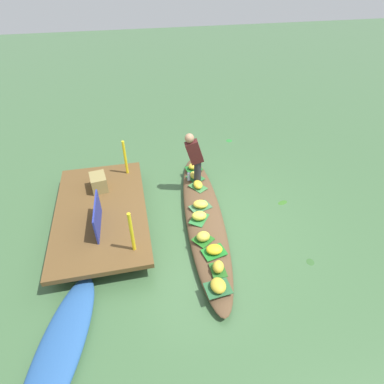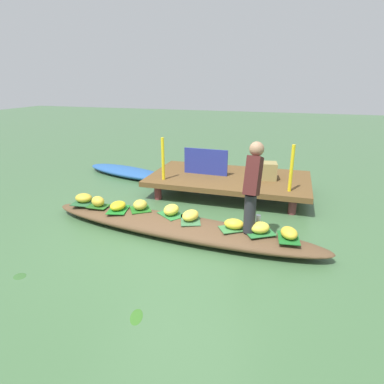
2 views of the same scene
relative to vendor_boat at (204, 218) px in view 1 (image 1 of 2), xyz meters
name	(u,v)px [view 1 (image 1 of 2)]	position (x,y,z in m)	size (l,w,h in m)	color
canal_water	(204,222)	(0.00, 0.00, -0.12)	(40.00, 40.00, 0.00)	#3F663C
dock_platform	(101,211)	(0.40, 2.06, 0.20)	(3.20, 1.80, 0.38)	brown
vendor_boat	(204,218)	(0.00, 0.00, 0.00)	(4.51, 0.77, 0.24)	brown
moored_boat	(60,350)	(-2.20, 2.62, -0.02)	(2.47, 0.64, 0.21)	#285596
leaf_mat_0	(214,252)	(-1.05, 0.07, 0.13)	(0.41, 0.30, 0.01)	#1C7524
banana_bunch_0	(214,249)	(-1.05, 0.07, 0.19)	(0.29, 0.23, 0.14)	yellow
leaf_mat_1	(199,219)	(-0.14, 0.14, 0.13)	(0.41, 0.29, 0.01)	#2B7736
banana_bunch_1	(199,216)	(-0.14, 0.14, 0.21)	(0.29, 0.22, 0.16)	yellow
leaf_mat_2	(200,207)	(0.21, 0.03, 0.13)	(0.43, 0.29, 0.01)	#3C7144
banana_bunch_2	(200,204)	(0.21, 0.03, 0.20)	(0.31, 0.22, 0.15)	yellow
leaf_mat_3	(198,187)	(0.89, -0.07, 0.13)	(0.40, 0.25, 0.01)	#3A7A3E
banana_bunch_3	(198,185)	(0.89, -0.07, 0.20)	(0.28, 0.20, 0.14)	yellow
leaf_mat_4	(194,169)	(1.64, -0.14, 0.13)	(0.39, 0.27, 0.01)	#1C6825
banana_bunch_4	(194,166)	(1.64, -0.14, 0.20)	(0.28, 0.21, 0.15)	gold
leaf_mat_5	(195,178)	(1.25, -0.09, 0.13)	(0.38, 0.30, 0.01)	#297135
banana_bunch_5	(195,175)	(1.25, -0.09, 0.20)	(0.27, 0.23, 0.15)	yellow
leaf_mat_6	(218,288)	(-1.79, 0.21, 0.13)	(0.41, 0.32, 0.01)	#285E34
banana_bunch_6	(218,285)	(-1.79, 0.21, 0.20)	(0.29, 0.25, 0.15)	gold
leaf_mat_7	(203,239)	(-0.71, 0.20, 0.13)	(0.31, 0.33, 0.01)	#21671D
banana_bunch_7	(203,236)	(-0.71, 0.20, 0.21)	(0.22, 0.25, 0.16)	gold
leaf_mat_8	(218,270)	(-1.44, 0.11, 0.13)	(0.33, 0.24, 0.01)	#25601F
banana_bunch_8	(218,267)	(-1.44, 0.11, 0.21)	(0.24, 0.19, 0.17)	gold
vendor_person	(195,156)	(1.11, -0.04, 0.82)	(0.22, 0.44, 1.24)	#28282D
water_bottle	(189,177)	(1.21, 0.07, 0.22)	(0.07, 0.07, 0.19)	silver
market_banner	(97,216)	(-0.10, 2.06, 0.53)	(0.92, 0.03, 0.54)	navy
railing_post_west	(132,232)	(-0.80, 1.46, 0.67)	(0.06, 0.06, 0.83)	yellow
railing_post_east	(125,158)	(1.60, 1.46, 0.67)	(0.06, 0.06, 0.83)	yellow
produce_crate	(99,182)	(1.11, 2.08, 0.43)	(0.44, 0.32, 0.34)	olive
drifting_plant_0	(310,262)	(-1.44, -1.65, -0.12)	(0.16, 0.14, 0.01)	#305C29
drifting_plant_1	(229,141)	(3.23, -1.57, -0.12)	(0.19, 0.18, 0.01)	#297E30
drifting_plant_2	(283,203)	(0.23, -1.88, -0.12)	(0.24, 0.13, 0.01)	#336921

